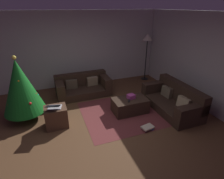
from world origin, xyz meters
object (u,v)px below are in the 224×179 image
object	(u,v)px
couch_left	(83,86)
christmas_tree	(21,86)
book_stack	(148,127)
tv_remote	(129,101)
corner_lamp	(147,41)
gift_box	(131,96)
couch_right	(174,100)
side_table	(56,117)
ottoman	(130,105)
laptop	(54,107)

from	to	relation	value
couch_left	christmas_tree	world-z (taller)	christmas_tree
couch_left	book_stack	distance (m)	2.70
tv_remote	book_stack	bearing A→B (deg)	-49.65
couch_left	corner_lamp	distance (m)	2.95
gift_box	book_stack	world-z (taller)	gift_box
couch_right	side_table	bearing A→B (deg)	83.84
couch_left	gift_box	bearing A→B (deg)	122.17
ottoman	couch_right	bearing A→B (deg)	-14.07
gift_box	christmas_tree	distance (m)	2.83
corner_lamp	gift_box	bearing A→B (deg)	-128.31
book_stack	christmas_tree	bearing A→B (deg)	150.72
gift_box	laptop	bearing A→B (deg)	-178.34
tv_remote	book_stack	xyz separation A→B (m)	(0.13, -0.79, -0.36)
couch_right	gift_box	size ratio (longest dim) A/B	9.66
couch_right	book_stack	distance (m)	1.31
corner_lamp	book_stack	bearing A→B (deg)	-118.29
couch_right	gift_box	distance (m)	1.24
gift_box	christmas_tree	xyz separation A→B (m)	(-2.72, 0.63, 0.46)
gift_box	christmas_tree	bearing A→B (deg)	167.07
ottoman	side_table	distance (m)	1.97
ottoman	book_stack	xyz separation A→B (m)	(0.06, -0.88, -0.15)
book_stack	corner_lamp	distance (m)	3.66
couch_right	laptop	distance (m)	3.23
ottoman	book_stack	size ratio (longest dim) A/B	2.89
couch_right	tv_remote	world-z (taller)	couch_right
couch_left	corner_lamp	bearing A→B (deg)	-170.93
christmas_tree	side_table	xyz separation A→B (m)	(0.71, -0.63, -0.66)
ottoman	christmas_tree	bearing A→B (deg)	166.18
gift_box	book_stack	size ratio (longest dim) A/B	0.58
laptop	christmas_tree	bearing A→B (deg)	135.60
gift_box	corner_lamp	distance (m)	2.80
christmas_tree	tv_remote	bearing A→B (deg)	-15.88
couch_left	ottoman	xyz separation A→B (m)	(0.98, -1.60, -0.07)
christmas_tree	book_stack	bearing A→B (deg)	-29.28
couch_left	side_table	world-z (taller)	couch_left
couch_right	gift_box	xyz separation A→B (m)	(-1.18, 0.34, 0.17)
tv_remote	christmas_tree	distance (m)	2.76
gift_box	corner_lamp	world-z (taller)	corner_lamp
couch_right	christmas_tree	bearing A→B (deg)	75.93
side_table	couch_left	bearing A→B (deg)	57.84
tv_remote	christmas_tree	size ratio (longest dim) A/B	0.09
tv_remote	corner_lamp	size ratio (longest dim) A/B	0.09
couch_left	ottoman	world-z (taller)	couch_left
ottoman	corner_lamp	size ratio (longest dim) A/B	0.53
christmas_tree	couch_right	bearing A→B (deg)	-13.90
side_table	corner_lamp	size ratio (longest dim) A/B	0.29
couch_left	laptop	distance (m)	1.93
ottoman	christmas_tree	size ratio (longest dim) A/B	0.56
laptop	gift_box	bearing A→B (deg)	1.66
laptop	book_stack	world-z (taller)	laptop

